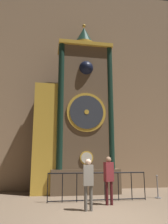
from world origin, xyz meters
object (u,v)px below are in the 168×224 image
clock_tower (78,117)px  visitor_near (88,179)px  visitor_far (109,175)px  stanchion_post (158,191)px

clock_tower → visitor_near: size_ratio=5.58×
visitor_near → visitor_far: bearing=44.6°
clock_tower → stanchion_post: 5.29m
clock_tower → stanchion_post: clock_tower is taller
visitor_near → stanchion_post: (3.49, 1.81, -0.71)m
clock_tower → visitor_far: 4.20m
visitor_near → clock_tower: bearing=92.9°
visitor_near → visitor_far: visitor_far is taller
clock_tower → stanchion_post: (3.33, -1.97, -3.60)m
visitor_far → stanchion_post: size_ratio=1.81×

